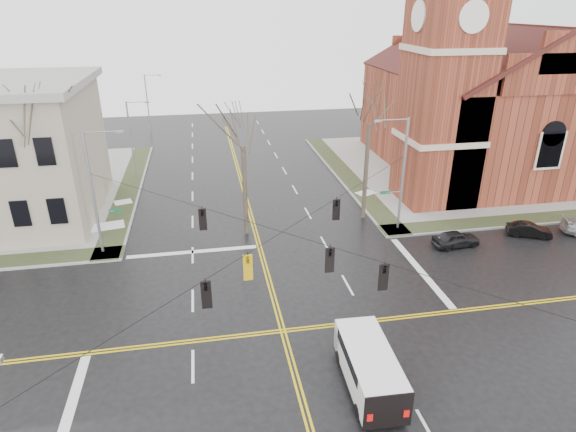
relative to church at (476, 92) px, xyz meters
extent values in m
plane|color=black|center=(-24.76, -24.78, -8.43)|extent=(120.00, 120.00, 0.00)
cube|color=gray|center=(0.24, 0.22, -8.36)|extent=(30.00, 30.00, 0.15)
cube|color=#2D341C|center=(-13.56, 0.22, -8.28)|extent=(2.00, 30.00, 0.02)
cube|color=#2D341C|center=(0.24, -13.58, -8.28)|extent=(30.00, 2.00, 0.02)
cube|color=#2D341C|center=(-35.96, 0.22, -8.28)|extent=(2.00, 30.00, 0.02)
cube|color=gold|center=(-24.88, -24.78, -8.43)|extent=(0.12, 100.00, 0.01)
cube|color=gold|center=(-24.64, -24.78, -8.43)|extent=(0.12, 100.00, 0.01)
cube|color=gold|center=(-24.76, -24.90, -8.43)|extent=(100.00, 0.12, 0.01)
cube|color=gold|center=(-24.76, -24.66, -8.43)|extent=(100.00, 0.12, 0.01)
cube|color=silver|center=(-29.76, -14.28, -8.43)|extent=(9.50, 0.50, 0.01)
cube|color=silver|center=(-35.26, -29.78, -8.43)|extent=(0.50, 9.50, 0.01)
cube|color=silver|center=(-14.26, -19.78, -8.43)|extent=(0.50, 9.50, 0.01)
cube|color=#5E2618|center=(-7.76, -7.78, 1.57)|extent=(6.00, 6.00, 20.00)
cylinder|color=silver|center=(-7.76, -10.83, 7.57)|extent=(2.40, 0.15, 2.40)
cylinder|color=silver|center=(-10.81, -7.78, 7.57)|extent=(0.15, 2.40, 2.40)
cube|color=#5E2618|center=(1.24, 1.22, -3.43)|extent=(18.00, 24.00, 10.00)
cube|color=#5E2618|center=(-7.96, -4.78, -6.23)|extent=(2.00, 5.00, 4.40)
cylinder|color=gray|center=(-13.26, -13.28, -3.78)|extent=(0.20, 0.20, 9.00)
cylinder|color=gray|center=(-13.86, -13.28, -5.13)|extent=(1.20, 0.06, 0.06)
cube|color=#0E5630|center=(-14.56, -13.28, -5.13)|extent=(0.90, 0.04, 0.25)
cylinder|color=gray|center=(-14.46, -13.28, 0.62)|extent=(2.40, 0.08, 0.08)
cube|color=gray|center=(-15.66, -13.28, 0.57)|extent=(0.50, 0.22, 0.15)
cylinder|color=gray|center=(-36.26, -13.28, -3.78)|extent=(0.20, 0.20, 9.00)
cylinder|color=gray|center=(-35.66, -13.28, -5.13)|extent=(1.20, 0.06, 0.06)
cube|color=#0E5630|center=(-34.96, -13.28, -5.13)|extent=(0.90, 0.04, 0.25)
cylinder|color=gray|center=(-35.06, -13.28, 0.62)|extent=(2.40, 0.08, 0.08)
cube|color=gray|center=(-33.86, -13.28, 0.57)|extent=(0.50, 0.22, 0.15)
cylinder|color=black|center=(-24.76, -24.78, -2.23)|extent=(23.02, 23.02, 0.03)
cylinder|color=black|center=(-24.76, -24.78, -2.23)|extent=(23.02, 23.02, 0.03)
imported|color=black|center=(-28.76, -28.78, -2.98)|extent=(0.21, 0.26, 1.30)
imported|color=black|center=(-20.76, -20.78, -2.98)|extent=(0.21, 0.26, 1.30)
imported|color=#CB9C0B|center=(-26.76, -26.78, -2.98)|extent=(0.21, 0.26, 1.30)
imported|color=black|center=(-28.76, -20.78, -2.98)|extent=(0.21, 0.26, 1.30)
imported|color=black|center=(-20.76, -28.78, -2.98)|extent=(0.21, 0.26, 1.30)
imported|color=black|center=(-22.76, -26.78, -2.98)|extent=(0.21, 0.26, 1.30)
cylinder|color=gray|center=(-35.56, 3.22, -4.33)|extent=(0.16, 0.16, 8.00)
cylinder|color=gray|center=(-34.56, 3.22, -0.43)|extent=(2.00, 0.07, 0.07)
cube|color=gray|center=(-33.56, 3.22, -0.48)|extent=(0.45, 0.20, 0.13)
cylinder|color=gray|center=(-35.56, 23.22, -4.33)|extent=(0.16, 0.16, 8.00)
cylinder|color=gray|center=(-34.56, 23.22, -0.43)|extent=(2.00, 0.07, 0.07)
cube|color=gray|center=(-33.56, 23.22, -0.48)|extent=(0.45, 0.20, 0.13)
cube|color=white|center=(-21.49, -29.78, -7.21)|extent=(2.31, 5.50, 1.74)
cube|color=white|center=(-21.41, -27.53, -7.46)|extent=(2.13, 1.00, 1.23)
cube|color=black|center=(-21.39, -27.18, -6.90)|extent=(1.90, 0.20, 0.82)
cube|color=black|center=(-21.48, -29.58, -6.64)|extent=(2.26, 3.76, 0.56)
cube|color=#B70C0A|center=(-22.40, -32.51, -7.41)|extent=(0.25, 0.08, 0.35)
cube|color=#B70C0A|center=(-20.80, -32.57, -7.41)|extent=(0.25, 0.08, 0.35)
cube|color=black|center=(-21.49, -29.78, -8.10)|extent=(2.36, 5.55, 0.10)
cylinder|color=black|center=(-22.36, -27.96, -8.07)|extent=(0.29, 0.75, 0.74)
cylinder|color=black|center=(-20.48, -28.03, -8.07)|extent=(0.29, 0.75, 0.74)
cylinder|color=black|center=(-22.50, -31.54, -8.07)|extent=(0.29, 0.75, 0.74)
cylinder|color=black|center=(-20.62, -31.61, -8.07)|extent=(0.29, 0.75, 0.74)
imported|color=black|center=(-10.11, -16.90, -7.82)|extent=(3.74, 1.78, 1.23)
imported|color=black|center=(-3.57, -16.37, -7.89)|extent=(3.50, 2.40, 1.09)
cylinder|color=#392D24|center=(-39.93, -10.82, -4.03)|extent=(0.36, 0.36, 8.50)
cylinder|color=#392D24|center=(-25.49, -11.89, -4.75)|extent=(0.36, 0.36, 7.08)
cylinder|color=#392D24|center=(-15.38, -10.72, -4.27)|extent=(0.36, 0.36, 8.04)
camera|label=1|loc=(-28.46, -46.62, 8.45)|focal=30.00mm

